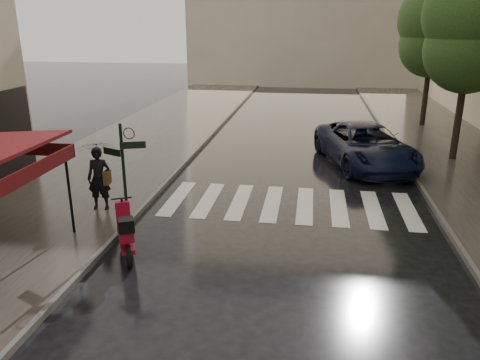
# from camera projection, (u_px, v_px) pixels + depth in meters

# --- Properties ---
(ground) EXTENTS (120.00, 120.00, 0.00)m
(ground) POSITION_uv_depth(u_px,v_px,m) (130.00, 300.00, 9.76)
(ground) COLOR black
(ground) RESTS_ON ground
(sidewalk_near) EXTENTS (6.00, 60.00, 0.12)m
(sidewalk_near) POSITION_uv_depth(u_px,v_px,m) (134.00, 147.00, 21.63)
(sidewalk_near) COLOR #38332D
(sidewalk_near) RESTS_ON ground
(sidewalk_far) EXTENTS (5.50, 60.00, 0.12)m
(sidewalk_far) POSITION_uv_depth(u_px,v_px,m) (471.00, 161.00, 19.51)
(sidewalk_far) COLOR #38332D
(sidewalk_far) RESTS_ON ground
(curb_near) EXTENTS (0.12, 60.00, 0.16)m
(curb_near) POSITION_uv_depth(u_px,v_px,m) (198.00, 149.00, 21.19)
(curb_near) COLOR #595651
(curb_near) RESTS_ON ground
(curb_far) EXTENTS (0.12, 60.00, 0.16)m
(curb_far) POSITION_uv_depth(u_px,v_px,m) (401.00, 157.00, 19.91)
(curb_far) COLOR #595651
(curb_far) RESTS_ON ground
(crosswalk) EXTENTS (7.85, 3.20, 0.01)m
(crosswalk) POSITION_uv_depth(u_px,v_px,m) (289.00, 204.00, 14.95)
(crosswalk) COLOR silver
(crosswalk) RESTS_ON ground
(signpost) EXTENTS (1.17, 0.29, 3.10)m
(signpost) POSITION_uv_depth(u_px,v_px,m) (124.00, 171.00, 12.16)
(signpost) COLOR black
(signpost) RESTS_ON ground
(tree_mid) EXTENTS (3.80, 3.80, 8.34)m
(tree_mid) POSITION_uv_depth(u_px,v_px,m) (473.00, 21.00, 17.86)
(tree_mid) COLOR black
(tree_mid) RESTS_ON sidewalk_far
(tree_far) EXTENTS (3.80, 3.80, 8.16)m
(tree_far) POSITION_uv_depth(u_px,v_px,m) (434.00, 24.00, 24.44)
(tree_far) COLOR black
(tree_far) RESTS_ON sidewalk_far
(pedestrian_with_umbrella) EXTENTS (1.26, 1.28, 2.59)m
(pedestrian_with_umbrella) POSITION_uv_depth(u_px,v_px,m) (97.00, 154.00, 13.76)
(pedestrian_with_umbrella) COLOR black
(pedestrian_with_umbrella) RESTS_ON sidewalk_near
(scooter) EXTENTS (1.05, 1.79, 1.28)m
(scooter) POSITION_uv_depth(u_px,v_px,m) (126.00, 233.00, 11.48)
(scooter) COLOR black
(scooter) RESTS_ON ground
(parked_car) EXTENTS (4.33, 6.53, 1.67)m
(parked_car) POSITION_uv_depth(u_px,v_px,m) (365.00, 145.00, 18.84)
(parked_car) COLOR black
(parked_car) RESTS_ON ground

